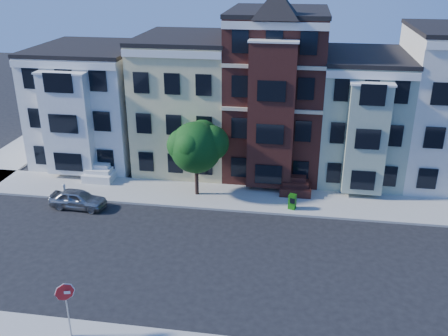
% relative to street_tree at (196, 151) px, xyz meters
% --- Properties ---
extents(ground, '(120.00, 120.00, 0.00)m').
position_rel_street_tree_xyz_m(ground, '(4.98, -8.04, -3.44)').
color(ground, black).
extents(far_sidewalk, '(60.00, 4.00, 0.15)m').
position_rel_street_tree_xyz_m(far_sidewalk, '(4.98, -0.04, -3.37)').
color(far_sidewalk, '#9E9B93').
rests_on(far_sidewalk, ground).
extents(house_white, '(8.00, 9.00, 9.00)m').
position_rel_street_tree_xyz_m(house_white, '(-10.02, 6.46, 1.06)').
color(house_white, silver).
rests_on(house_white, ground).
extents(house_yellow, '(7.00, 9.00, 10.00)m').
position_rel_street_tree_xyz_m(house_yellow, '(-2.02, 6.46, 1.56)').
color(house_yellow, beige).
rests_on(house_yellow, ground).
extents(house_brown, '(7.00, 9.00, 12.00)m').
position_rel_street_tree_xyz_m(house_brown, '(4.98, 6.46, 2.56)').
color(house_brown, '#381611').
rests_on(house_brown, ground).
extents(house_green, '(6.00, 9.00, 9.00)m').
position_rel_street_tree_xyz_m(house_green, '(11.48, 6.46, 1.06)').
color(house_green, '#92A38A').
rests_on(house_green, ground).
extents(street_tree, '(7.06, 7.06, 6.59)m').
position_rel_street_tree_xyz_m(street_tree, '(0.00, 0.00, 0.00)').
color(street_tree, '#174D17').
rests_on(street_tree, far_sidewalk).
extents(parked_car, '(3.91, 1.72, 1.31)m').
position_rel_street_tree_xyz_m(parked_car, '(-7.58, -3.07, -2.79)').
color(parked_car, gray).
rests_on(parked_car, ground).
extents(newspaper_box, '(0.57, 0.53, 1.04)m').
position_rel_street_tree_xyz_m(newspaper_box, '(6.78, -1.24, -2.77)').
color(newspaper_box, '#15630F').
rests_on(newspaper_box, far_sidewalk).
extents(fire_hydrant, '(0.23, 0.23, 0.65)m').
position_rel_street_tree_xyz_m(fire_hydrant, '(-9.29, -1.58, -2.97)').
color(fire_hydrant, beige).
rests_on(fire_hydrant, far_sidewalk).
extents(stop_sign, '(0.87, 0.33, 3.15)m').
position_rel_street_tree_xyz_m(stop_sign, '(-2.57, -15.10, -1.72)').
color(stop_sign, red).
rests_on(stop_sign, near_sidewalk).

